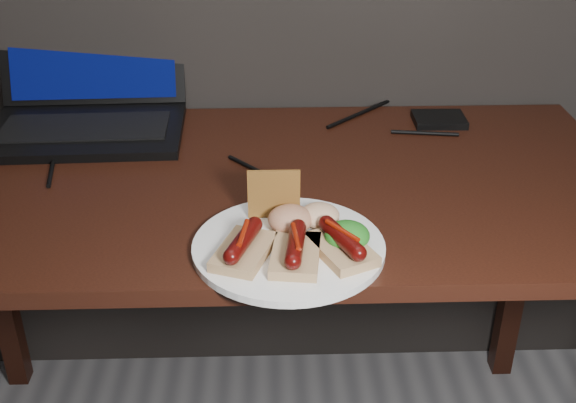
% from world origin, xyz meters
% --- Properties ---
extents(desk, '(1.40, 0.70, 0.75)m').
position_xyz_m(desk, '(0.00, 1.38, 0.66)').
color(desk, '#32160C').
rests_on(desk, ground).
extents(laptop, '(0.41, 0.37, 0.25)m').
position_xyz_m(laptop, '(-0.36, 1.65, 0.80)').
color(laptop, black).
rests_on(laptop, desk).
extents(hard_drive, '(0.11, 0.09, 0.02)m').
position_xyz_m(hard_drive, '(0.40, 1.63, 0.76)').
color(hard_drive, black).
rests_on(hard_drive, desk).
extents(desk_cables, '(0.83, 0.43, 0.01)m').
position_xyz_m(desk_cables, '(0.03, 1.53, 0.75)').
color(desk_cables, black).
rests_on(desk_cables, desk).
extents(plate, '(0.38, 0.38, 0.01)m').
position_xyz_m(plate, '(0.05, 1.13, 0.76)').
color(plate, white).
rests_on(plate, desk).
extents(bread_sausage_left, '(0.11, 0.13, 0.04)m').
position_xyz_m(bread_sausage_left, '(-0.01, 1.10, 0.78)').
color(bread_sausage_left, tan).
rests_on(bread_sausage_left, plate).
extents(bread_sausage_center, '(0.08, 0.12, 0.04)m').
position_xyz_m(bread_sausage_center, '(0.06, 1.09, 0.78)').
color(bread_sausage_center, tan).
rests_on(bread_sausage_center, plate).
extents(bread_sausage_right, '(0.11, 0.13, 0.04)m').
position_xyz_m(bread_sausage_right, '(0.13, 1.10, 0.78)').
color(bread_sausage_right, tan).
rests_on(bread_sausage_right, plate).
extents(crispbread, '(0.08, 0.01, 0.08)m').
position_xyz_m(crispbread, '(0.03, 1.21, 0.80)').
color(crispbread, '#A7722D').
rests_on(crispbread, plate).
extents(salad_greens, '(0.07, 0.07, 0.04)m').
position_xyz_m(salad_greens, '(0.14, 1.12, 0.78)').
color(salad_greens, '#1C5711').
rests_on(salad_greens, plate).
extents(salsa_mound, '(0.07, 0.07, 0.04)m').
position_xyz_m(salsa_mound, '(0.06, 1.17, 0.78)').
color(salsa_mound, '#A01D10').
rests_on(salsa_mound, plate).
extents(coleslaw_mound, '(0.06, 0.06, 0.04)m').
position_xyz_m(coleslaw_mound, '(0.11, 1.19, 0.78)').
color(coleslaw_mound, beige).
rests_on(coleslaw_mound, plate).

